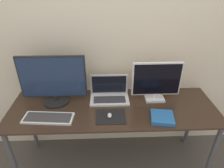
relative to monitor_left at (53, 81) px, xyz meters
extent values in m
cube|color=beige|center=(0.53, 0.26, 0.31)|extent=(7.00, 0.05, 2.50)
cube|color=#332319|center=(0.53, -0.11, -0.23)|extent=(1.85, 0.61, 0.02)
cylinder|color=#47474C|center=(-0.35, -0.37, -0.59)|extent=(0.04, 0.04, 0.71)
cylinder|color=#47474C|center=(1.40, -0.37, -0.59)|extent=(0.04, 0.04, 0.71)
cylinder|color=#47474C|center=(-0.35, 0.14, -0.59)|extent=(0.04, 0.04, 0.71)
cylinder|color=#47474C|center=(1.40, 0.14, -0.59)|extent=(0.04, 0.04, 0.71)
cylinder|color=black|center=(0.00, 0.00, -0.21)|extent=(0.24, 0.24, 0.02)
cylinder|color=black|center=(0.00, 0.00, -0.18)|extent=(0.04, 0.04, 0.05)
cube|color=black|center=(0.00, 0.00, 0.04)|extent=(0.58, 0.02, 0.40)
cube|color=#1E2D4C|center=(0.00, -0.01, 0.04)|extent=(0.56, 0.01, 0.37)
cube|color=silver|center=(0.92, 0.00, -0.21)|extent=(0.18, 0.12, 0.02)
cylinder|color=silver|center=(0.92, 0.00, -0.18)|extent=(0.04, 0.04, 0.05)
cube|color=silver|center=(0.92, 0.00, 0.00)|extent=(0.44, 0.02, 0.32)
cube|color=black|center=(0.92, -0.01, 0.00)|extent=(0.42, 0.01, 0.30)
cube|color=silver|center=(0.50, 0.00, -0.21)|extent=(0.36, 0.20, 0.02)
cube|color=#2D2D33|center=(0.50, -0.02, -0.20)|extent=(0.30, 0.11, 0.00)
cube|color=silver|center=(0.50, 0.10, -0.10)|extent=(0.36, 0.01, 0.20)
cube|color=black|center=(0.50, 0.09, -0.10)|extent=(0.32, 0.00, 0.17)
cube|color=silver|center=(-0.02, -0.25, -0.21)|extent=(0.42, 0.19, 0.02)
cube|color=#383838|center=(-0.02, -0.25, -0.20)|extent=(0.39, 0.15, 0.00)
cube|color=black|center=(0.50, -0.25, -0.22)|extent=(0.25, 0.20, 0.00)
ellipsoid|color=silver|center=(0.49, -0.25, -0.20)|extent=(0.04, 0.06, 0.03)
cube|color=#235B9E|center=(0.92, -0.29, -0.20)|extent=(0.21, 0.21, 0.03)
cube|color=white|center=(0.92, -0.29, -0.20)|extent=(0.20, 0.20, 0.03)
camera|label=1|loc=(0.46, -1.56, 0.85)|focal=32.00mm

